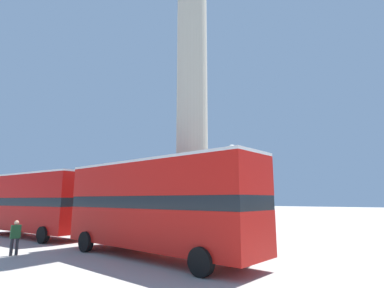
% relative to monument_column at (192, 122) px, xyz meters
% --- Properties ---
extents(ground_plane, '(200.00, 200.00, 0.00)m').
position_rel_monument_column_xyz_m(ground_plane, '(0.00, 0.00, -7.77)').
color(ground_plane, '#ADA89E').
extents(monument_column, '(5.38, 5.38, 21.74)m').
position_rel_monument_column_xyz_m(monument_column, '(0.00, 0.00, 0.00)').
color(monument_column, '#ADA593').
rests_on(monument_column, ground_plane).
extents(bus_a, '(10.99, 3.53, 4.40)m').
position_rel_monument_column_xyz_m(bus_a, '(1.71, -5.28, -5.34)').
color(bus_a, '#B7140F').
rests_on(bus_a, ground_plane).
extents(bus_b, '(10.56, 3.17, 4.43)m').
position_rel_monument_column_xyz_m(bus_b, '(-10.52, -4.78, -5.33)').
color(bus_b, '#A80F0C').
rests_on(bus_b, ground_plane).
extents(street_lamp, '(0.41, 0.41, 5.52)m').
position_rel_monument_column_xyz_m(street_lamp, '(3.90, -1.70, -4.74)').
color(street_lamp, black).
rests_on(street_lamp, ground_plane).
extents(pedestrian_near_lamp, '(0.25, 0.45, 1.62)m').
position_rel_monument_column_xyz_m(pedestrian_near_lamp, '(-4.03, -8.79, -6.88)').
color(pedestrian_near_lamp, '#28282D').
rests_on(pedestrian_near_lamp, ground_plane).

